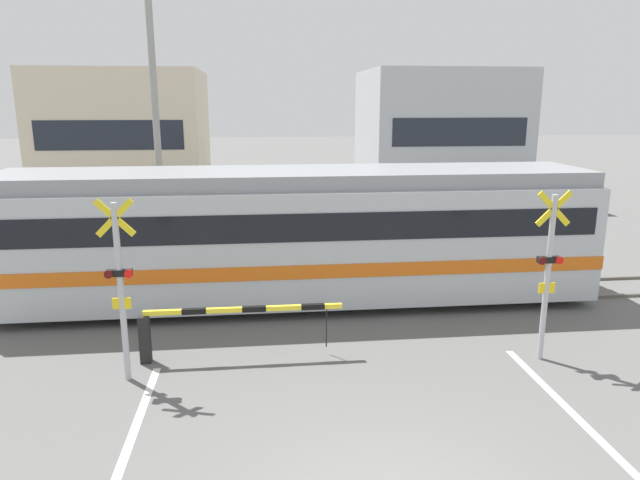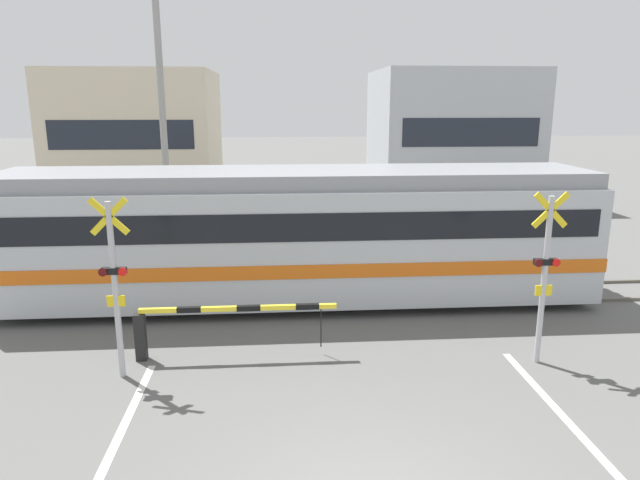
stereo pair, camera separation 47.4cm
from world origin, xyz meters
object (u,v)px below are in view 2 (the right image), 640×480
commuter_train (297,232)px  crossing_signal_left (115,281)px  crossing_barrier_near (197,321)px  crossing_signal_right (545,271)px  crossing_barrier_far (399,242)px  pedestrian (319,217)px

commuter_train → crossing_signal_left: 5.21m
crossing_barrier_near → crossing_signal_right: bearing=-5.9°
crossing_signal_left → crossing_signal_right: size_ratio=1.00×
crossing_barrier_near → crossing_barrier_far: same height
crossing_signal_left → crossing_signal_right: 7.89m
commuter_train → crossing_barrier_near: (-2.09, -3.28, -1.01)m
pedestrian → commuter_train: bearing=-99.3°
commuter_train → crossing_barrier_near: bearing=-122.4°
crossing_barrier_near → crossing_barrier_far: 8.06m
crossing_signal_right → pedestrian: (-3.48, 10.25, -0.94)m
crossing_barrier_near → pedestrian: (3.11, 9.57, 0.14)m
crossing_barrier_far → crossing_signal_right: (1.29, -6.76, 1.08)m
crossing_barrier_near → crossing_signal_left: crossing_signal_left is taller
commuter_train → pedestrian: size_ratio=9.12×
commuter_train → crossing_barrier_near: size_ratio=3.68×
crossing_signal_left → pedestrian: (4.40, 10.25, -0.94)m
crossing_barrier_near → crossing_signal_right: 6.71m
crossing_barrier_near → pedestrian: 10.06m
crossing_signal_left → crossing_barrier_near: bearing=27.8°
pedestrian → crossing_signal_left: bearing=-113.2°
crossing_barrier_near → crossing_barrier_far: size_ratio=1.00×
crossing_signal_right → pedestrian: crossing_signal_right is taller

